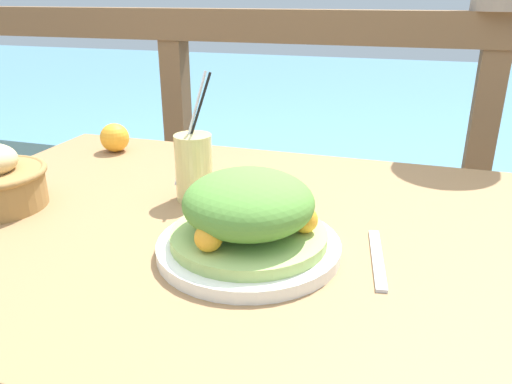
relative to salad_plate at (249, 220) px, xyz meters
name	(u,v)px	position (x,y,z in m)	size (l,w,h in m)	color
patio_table	(239,270)	(-0.05, 0.09, -0.15)	(1.23, 0.86, 0.74)	#997047
railing_fence	(317,119)	(-0.05, 0.80, -0.03)	(2.80, 0.08, 1.07)	brown
sea_backdrop	(375,117)	(-0.05, 3.30, -0.59)	(12.00, 4.00, 0.42)	#568EA8
salad_plate	(249,220)	(0.00, 0.00, 0.00)	(0.28, 0.28, 0.13)	white
drink_glass	(194,167)	(-0.17, 0.17, 0.01)	(0.08, 0.07, 0.24)	#DBCC7F
knife	(377,258)	(0.19, 0.04, -0.05)	(0.04, 0.18, 0.00)	silver
orange_near_basket	(115,138)	(-0.48, 0.40, -0.02)	(0.07, 0.07, 0.07)	#F9A328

